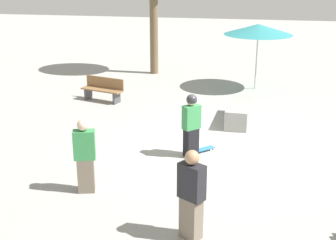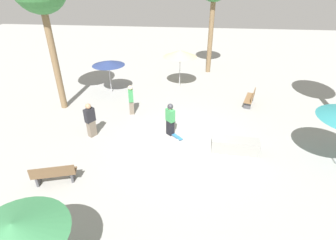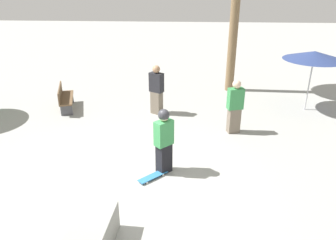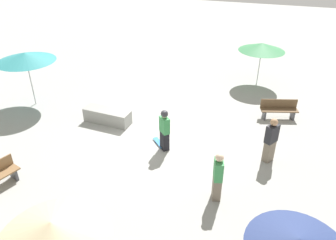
{
  "view_description": "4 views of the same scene",
  "coord_description": "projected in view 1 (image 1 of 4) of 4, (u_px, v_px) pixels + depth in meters",
  "views": [
    {
      "loc": [
        -11.85,
        -0.72,
        4.86
      ],
      "look_at": [
        -0.78,
        1.36,
        1.0
      ],
      "focal_mm": 50.0,
      "sensor_mm": 36.0,
      "label": 1
    },
    {
      "loc": [
        0.45,
        -10.17,
        7.0
      ],
      "look_at": [
        -0.7,
        0.43,
        1.0
      ],
      "focal_mm": 28.0,
      "sensor_mm": 36.0,
      "label": 2
    },
    {
      "loc": [
        6.34,
        1.3,
        4.48
      ],
      "look_at": [
        -1.0,
        0.85,
        1.24
      ],
      "focal_mm": 35.0,
      "sensor_mm": 36.0,
      "label": 3
    },
    {
      "loc": [
        -4.07,
        10.51,
        7.26
      ],
      "look_at": [
        -0.61,
        0.31,
        1.02
      ],
      "focal_mm": 35.0,
      "sensor_mm": 36.0,
      "label": 4
    }
  ],
  "objects": [
    {
      "name": "shade_umbrella_teal",
      "position": [
        258.0,
        29.0,
        17.89
      ],
      "size": [
        2.64,
        2.64,
        2.56
      ],
      "color": "#B7B7BC",
      "rests_on": "ground_plane"
    },
    {
      "name": "bench_near",
      "position": [
        103.0,
        89.0,
        16.95
      ],
      "size": [
        0.89,
        1.66,
        0.85
      ],
      "rotation": [
        0.0,
        0.0,
        1.27
      ],
      "color": "#47474C",
      "rests_on": "ground_plane"
    },
    {
      "name": "skateboard",
      "position": [
        202.0,
        150.0,
        12.51
      ],
      "size": [
        0.7,
        0.71,
        0.07
      ],
      "rotation": [
        0.0,
        0.0,
        5.49
      ],
      "color": "teal",
      "rests_on": "ground_plane"
    },
    {
      "name": "ground_plane",
      "position": [
        222.0,
        149.0,
        12.72
      ],
      "size": [
        60.0,
        60.0,
        0.0
      ],
      "primitive_type": "plane",
      "color": "#9E9E99"
    },
    {
      "name": "bystander_watching",
      "position": [
        85.0,
        156.0,
        10.12
      ],
      "size": [
        0.37,
        0.51,
        1.69
      ],
      "rotation": [
        0.0,
        0.0,
        4.98
      ],
      "color": "#726656",
      "rests_on": "ground_plane"
    },
    {
      "name": "skater_main",
      "position": [
        191.0,
        123.0,
        11.98
      ],
      "size": [
        0.49,
        0.49,
        1.67
      ],
      "rotation": [
        0.0,
        0.0,
        5.5
      ],
      "color": "black",
      "rests_on": "ground_plane"
    },
    {
      "name": "bystander_far",
      "position": [
        191.0,
        195.0,
        8.38
      ],
      "size": [
        0.47,
        0.54,
        1.74
      ],
      "rotation": [
        0.0,
        0.0,
        4.15
      ],
      "color": "#726656",
      "rests_on": "ground_plane"
    },
    {
      "name": "concrete_ledge",
      "position": [
        239.0,
        112.0,
        14.78
      ],
      "size": [
        2.1,
        0.78,
        0.61
      ],
      "rotation": [
        0.0,
        0.0,
        3.08
      ],
      "color": "gray",
      "rests_on": "ground_plane"
    }
  ]
}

